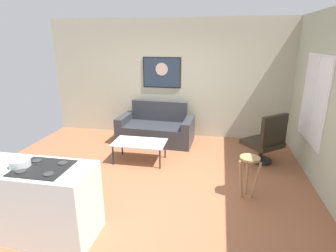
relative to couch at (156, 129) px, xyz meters
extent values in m
cube|color=#98593A|center=(0.43, -1.84, -0.31)|extent=(6.40, 6.40, 0.04)
cube|color=#B0AF96|center=(0.43, 0.58, 1.11)|extent=(6.40, 0.05, 2.80)
cube|color=#ACB498|center=(3.05, -1.54, 1.11)|extent=(0.05, 6.40, 2.80)
cube|color=#2D2F35|center=(0.00, -0.05, -0.08)|extent=(1.40, 0.94, 0.43)
cube|color=#2D2F35|center=(0.01, 0.31, 0.38)|extent=(1.36, 0.22, 0.48)
cube|color=#2D2F35|center=(-0.77, -0.01, 0.01)|extent=(0.22, 0.88, 0.60)
cube|color=#2D2F35|center=(0.77, -0.08, 0.01)|extent=(0.22, 0.88, 0.60)
cube|color=silver|center=(-0.07, -1.15, 0.10)|extent=(1.02, 0.59, 0.02)
cylinder|color=#232326|center=(-0.53, -1.40, -0.10)|extent=(0.03, 0.03, 0.39)
cylinder|color=#232326|center=(0.39, -1.40, -0.10)|extent=(0.03, 0.03, 0.39)
cylinder|color=#232326|center=(-0.53, -0.90, -0.10)|extent=(0.03, 0.03, 0.39)
cylinder|color=#232326|center=(0.39, -0.90, -0.10)|extent=(0.03, 0.03, 0.39)
cylinder|color=black|center=(2.29, -0.72, -0.27)|extent=(0.44, 0.44, 0.04)
cylinder|color=black|center=(2.29, -0.72, -0.08)|extent=(0.06, 0.06, 0.36)
cube|color=black|center=(2.29, -0.72, 0.09)|extent=(0.87, 0.87, 0.10)
cube|color=black|center=(2.44, -0.90, 0.43)|extent=(0.53, 0.47, 0.57)
cylinder|color=#A57B4F|center=(1.91, -2.07, 0.35)|extent=(0.30, 0.30, 0.03)
cylinder|color=#A57B4F|center=(1.91, -1.95, 0.02)|extent=(0.04, 0.12, 0.63)
cylinder|color=#A57B4F|center=(1.80, -2.14, 0.02)|extent=(0.13, 0.09, 0.63)
cylinder|color=#A57B4F|center=(2.02, -2.14, 0.02)|extent=(0.13, 0.09, 0.63)
cube|color=silver|center=(-0.85, -3.42, 0.16)|extent=(1.75, 0.64, 0.91)
cube|color=black|center=(-0.54, -3.42, 0.62)|extent=(0.60, 0.51, 0.01)
cylinder|color=#2D2D2D|center=(-0.71, -3.56, 0.64)|extent=(0.11, 0.11, 0.01)
cylinder|color=#2D2D2D|center=(-0.37, -3.56, 0.64)|extent=(0.11, 0.11, 0.01)
cylinder|color=#2D2D2D|center=(-0.71, -3.28, 0.64)|extent=(0.11, 0.11, 0.01)
cylinder|color=#2D2D2D|center=(-0.37, -3.28, 0.64)|extent=(0.11, 0.11, 0.01)
cylinder|color=silver|center=(-0.81, -3.43, 0.62)|extent=(0.13, 0.13, 0.01)
cylinder|color=silver|center=(-0.81, -3.43, 0.67)|extent=(0.23, 0.23, 0.09)
cube|color=black|center=(0.03, 0.54, 1.26)|extent=(0.93, 0.01, 0.73)
cube|color=#263446|center=(0.03, 0.54, 1.26)|extent=(0.88, 0.02, 0.68)
cylinder|color=#CFAD9B|center=(0.03, 0.52, 1.34)|extent=(0.30, 0.01, 0.30)
cube|color=silver|center=(3.02, -0.94, 1.04)|extent=(0.02, 1.25, 1.52)
cube|color=white|center=(3.01, -0.94, 1.04)|extent=(0.01, 1.17, 1.44)
cube|color=silver|center=(3.01, -0.94, 1.04)|extent=(0.01, 0.04, 1.44)
camera|label=1|loc=(1.40, -5.90, 2.03)|focal=28.93mm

